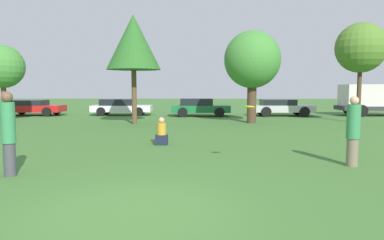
% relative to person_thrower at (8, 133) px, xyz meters
% --- Properties ---
extents(ground_plane, '(120.00, 120.00, 0.00)m').
position_rel_person_thrower_xyz_m(ground_plane, '(3.22, -2.26, -1.00)').
color(ground_plane, '#3D6B2D').
extents(person_thrower, '(0.31, 0.31, 1.94)m').
position_rel_person_thrower_xyz_m(person_thrower, '(0.00, 0.00, 0.00)').
color(person_thrower, '#3F3F47').
rests_on(person_thrower, ground).
extents(person_catcher, '(0.34, 0.34, 1.81)m').
position_rel_person_thrower_xyz_m(person_catcher, '(8.29, 1.27, -0.09)').
color(person_catcher, '#726651').
rests_on(person_catcher, ground).
extents(frisbee, '(0.28, 0.27, 0.10)m').
position_rel_person_thrower_xyz_m(frisbee, '(5.62, 1.18, 0.53)').
color(frisbee, yellow).
extents(bystander_sitting, '(0.43, 0.36, 0.98)m').
position_rel_person_thrower_xyz_m(bystander_sitting, '(2.98, 4.64, -0.61)').
color(bystander_sitting, '#191E33').
rests_on(bystander_sitting, ground).
extents(tree_0, '(2.53, 2.53, 4.52)m').
position_rel_person_thrower_xyz_m(tree_0, '(-7.33, 13.11, 2.23)').
color(tree_0, brown).
rests_on(tree_0, ground).
extents(tree_1, '(2.98, 2.98, 5.99)m').
position_rel_person_thrower_xyz_m(tree_1, '(0.67, 11.90, 3.47)').
color(tree_1, brown).
rests_on(tree_1, ground).
extents(tree_2, '(3.18, 3.18, 5.22)m').
position_rel_person_thrower_xyz_m(tree_2, '(7.27, 12.65, 2.55)').
color(tree_2, '#473323').
rests_on(tree_2, ground).
extents(tree_3, '(2.83, 2.83, 5.70)m').
position_rel_person_thrower_xyz_m(tree_3, '(13.45, 12.99, 3.25)').
color(tree_3, '#473323').
rests_on(tree_3, ground).
extents(parked_car_red, '(4.28, 2.14, 1.13)m').
position_rel_person_thrower_xyz_m(parked_car_red, '(-7.85, 17.79, -0.39)').
color(parked_car_red, red).
rests_on(parked_car_red, ground).
extents(parked_car_white, '(4.37, 1.93, 1.19)m').
position_rel_person_thrower_xyz_m(parked_car_white, '(-1.54, 18.29, -0.37)').
color(parked_car_white, silver).
rests_on(parked_car_white, ground).
extents(parked_car_green, '(4.13, 2.00, 1.25)m').
position_rel_person_thrower_xyz_m(parked_car_green, '(4.26, 17.53, -0.34)').
color(parked_car_green, '#196633').
rests_on(parked_car_green, ground).
extents(parked_car_silver, '(4.33, 2.08, 1.19)m').
position_rel_person_thrower_xyz_m(parked_car_silver, '(10.08, 17.87, -0.35)').
color(parked_car_silver, '#B2B2B7').
rests_on(parked_car_silver, ground).
extents(delivery_truck_blue, '(5.30, 2.37, 2.25)m').
position_rel_person_thrower_xyz_m(delivery_truck_blue, '(16.79, 18.27, 0.20)').
color(delivery_truck_blue, '#2D2D33').
rests_on(delivery_truck_blue, ground).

